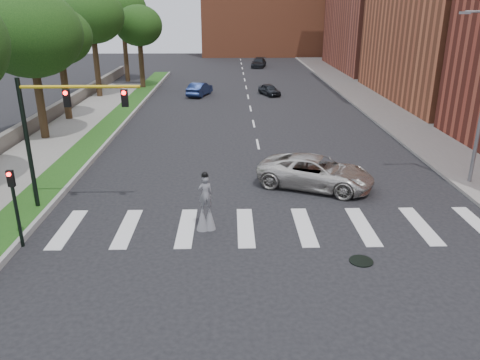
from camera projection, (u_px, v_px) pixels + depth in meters
ground_plane at (277, 238)px, 19.49m from camera, size 160.00×160.00×0.00m
grass_median at (112, 123)px, 37.94m from camera, size 2.00×60.00×0.25m
median_curb at (125, 123)px, 37.95m from camera, size 0.20×60.00×0.28m
sidewalk_left at (25, 162)px, 28.52m from camera, size 4.00×60.00×0.18m
sidewalk_right at (386, 109)px, 43.11m from camera, size 5.00×90.00×0.18m
stone_wall at (52, 113)px, 39.55m from camera, size 0.50×56.00×1.10m
manhole at (361, 261)px, 17.67m from camera, size 0.90×0.90×0.04m
building_backdrop at (271, 6)px, 89.48m from camera, size 26.00×14.00×18.00m
traffic_signal at (52, 124)px, 20.64m from camera, size 5.30×0.23×6.20m
secondary_signal at (15, 202)px, 18.13m from camera, size 0.25×0.21×3.23m
stilt_performer at (206, 208)px, 19.87m from camera, size 0.83×0.60×2.64m
suv_crossing at (316, 172)px, 24.62m from camera, size 6.64×4.96×1.68m
car_near at (269, 90)px, 50.09m from camera, size 2.55×3.70×1.17m
car_mid at (200, 89)px, 49.78m from camera, size 2.70×4.58×1.42m
car_far at (259, 63)px, 72.71m from camera, size 2.84×5.08×1.39m
tree_2 at (30, 34)px, 31.12m from camera, size 6.85×6.85×10.24m
tree_3 at (59, 37)px, 36.97m from camera, size 5.24×5.24×9.00m
tree_4 at (92, 16)px, 46.13m from camera, size 6.38×6.38×10.85m
tree_5 at (122, 10)px, 56.51m from camera, size 5.94×5.94×11.18m
tree_6 at (139, 26)px, 51.52m from camera, size 5.20×5.20×9.19m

